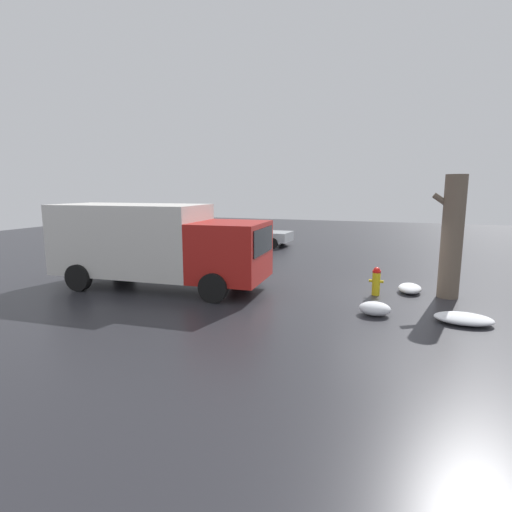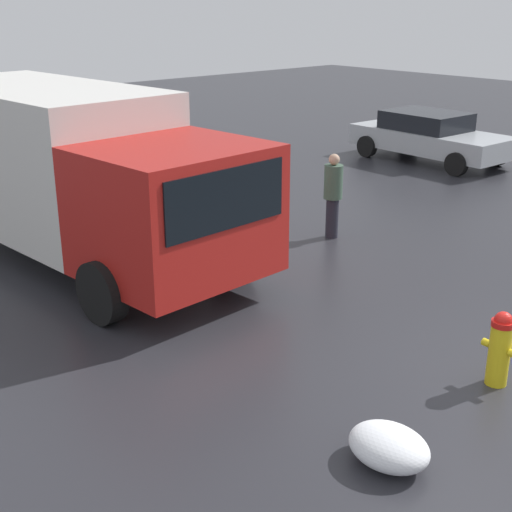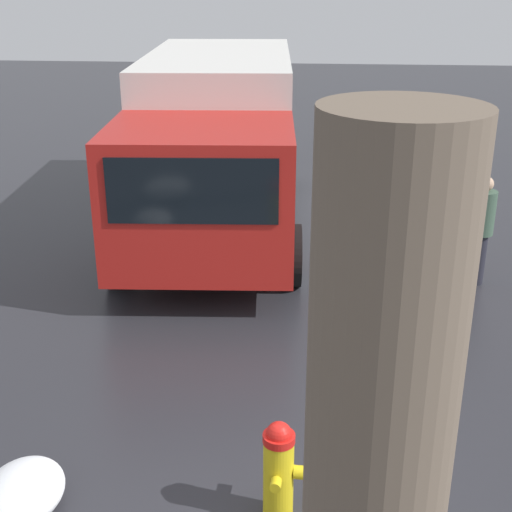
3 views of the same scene
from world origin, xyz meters
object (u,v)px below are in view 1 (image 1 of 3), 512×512
at_px(tree_trunk, 452,237).
at_px(delivery_truck, 155,242).
at_px(parked_car, 254,234).
at_px(fire_hydrant, 376,281).
at_px(pedestrian, 258,249).

distance_m(tree_trunk, delivery_truck, 9.62).
bearing_deg(parked_car, fire_hydrant, 40.98).
height_order(tree_trunk, pedestrian, tree_trunk).
bearing_deg(fire_hydrant, pedestrian, 66.45).
distance_m(fire_hydrant, parked_car, 12.31).
xyz_separation_m(fire_hydrant, delivery_truck, (7.26, 1.47, 1.09)).
xyz_separation_m(tree_trunk, parked_car, (9.88, -9.05, -1.23)).
xyz_separation_m(delivery_truck, pedestrian, (-2.29, -4.06, -0.69)).
xyz_separation_m(fire_hydrant, pedestrian, (4.98, -2.59, 0.40)).
bearing_deg(pedestrian, tree_trunk, -49.57).
bearing_deg(pedestrian, parked_car, 78.32).
relative_size(tree_trunk, delivery_truck, 0.51).
bearing_deg(fire_hydrant, delivery_truck, 105.39).
height_order(delivery_truck, parked_car, delivery_truck).
distance_m(tree_trunk, parked_car, 13.46).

